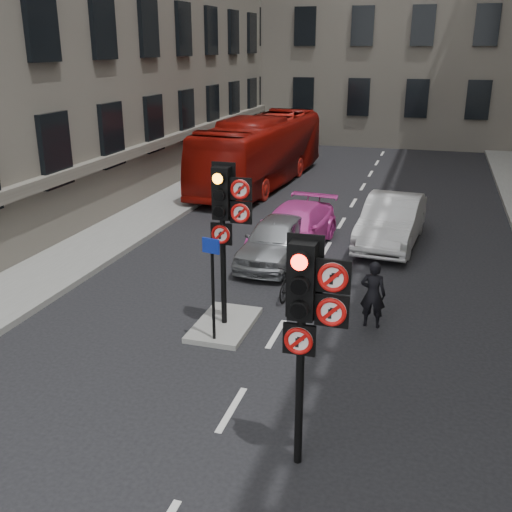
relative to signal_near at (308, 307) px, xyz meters
The scene contains 12 objects.
ground 3.14m from the signal_near, 146.26° to the right, with size 120.00×120.00×0.00m, color black.
pavement_left 14.24m from the signal_near, 128.28° to the left, with size 3.00×50.00×0.16m, color gray.
centre_island 5.44m from the signal_near, 123.83° to the left, with size 1.20×2.00×0.12m, color gray.
signal_near is the anchor object (origin of this frame).
signal_far 4.77m from the signal_near, 123.02° to the left, with size 0.91×0.40×3.58m.
car_silver 9.09m from the signal_near, 107.59° to the left, with size 1.57×3.90×1.33m, color #94979A.
car_white 11.28m from the signal_near, 88.16° to the left, with size 1.61×4.62×1.52m, color silver.
car_pink 10.30m from the signal_near, 104.22° to the left, with size 1.84×4.53×1.31m, color #DF41A9.
bus_red 19.21m from the signal_near, 108.19° to the left, with size 2.54×10.84×3.02m, color maroon.
motorcycle 6.68m from the signal_near, 105.31° to the left, with size 0.42×1.50×0.90m, color black.
motorcyclist 5.34m from the signal_near, 84.88° to the left, with size 0.56×0.37×1.55m, color black.
info_sign 4.26m from the signal_near, 129.49° to the left, with size 0.38×0.15×2.23m.
Camera 1 is at (2.96, -6.39, 5.96)m, focal length 42.00 mm.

